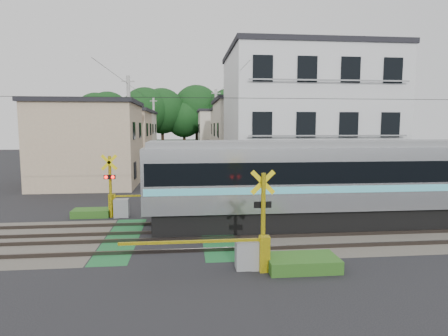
{
  "coord_description": "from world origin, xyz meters",
  "views": [
    {
      "loc": [
        0.66,
        -14.69,
        4.42
      ],
      "look_at": [
        2.66,
        5.0,
        2.2
      ],
      "focal_mm": 30.0,
      "sensor_mm": 36.0,
      "label": 1
    }
  ],
  "objects": [
    {
      "name": "commuter_train",
      "position": [
        7.99,
        1.2,
        2.0
      ],
      "size": [
        18.21,
        2.87,
        3.78
      ],
      "color": "black",
      "rests_on": "ground"
    },
    {
      "name": "crossing_signal_far",
      "position": [
        -2.59,
        3.65,
        0.71
      ],
      "size": [
        4.74,
        0.65,
        3.09
      ],
      "color": "yellow",
      "rests_on": "ground"
    },
    {
      "name": "weed_patches",
      "position": [
        1.76,
        -0.09,
        0.18
      ],
      "size": [
        10.25,
        8.8,
        0.4
      ],
      "color": "#2D5E1E",
      "rests_on": "ground"
    },
    {
      "name": "ground",
      "position": [
        0.0,
        0.0,
        0.0
      ],
      "size": [
        120.0,
        120.0,
        0.0
      ],
      "primitive_type": "plane",
      "color": "black"
    },
    {
      "name": "track_bed",
      "position": [
        0.0,
        0.0,
        0.04
      ],
      "size": [
        120.0,
        120.0,
        0.14
      ],
      "color": "#47423A",
      "rests_on": "ground"
    },
    {
      "name": "crossing_signal_near",
      "position": [
        2.59,
        -3.65,
        0.71
      ],
      "size": [
        4.74,
        0.65,
        3.09
      ],
      "color": "yellow",
      "rests_on": "ground"
    },
    {
      "name": "catenary",
      "position": [
        6.0,
        0.03,
        3.7
      ],
      "size": [
        60.0,
        5.04,
        7.0
      ],
      "color": "#2D2D33",
      "rests_on": "ground"
    },
    {
      "name": "utility_poles",
      "position": [
        -1.05,
        23.01,
        4.08
      ],
      "size": [
        7.9,
        42.0,
        8.0
      ],
      "color": "#A5A5A0",
      "rests_on": "ground"
    },
    {
      "name": "tree_hill",
      "position": [
        -0.2,
        48.25,
        5.52
      ],
      "size": [
        40.0,
        12.79,
        11.41
      ],
      "color": "#133914",
      "rests_on": "ground"
    },
    {
      "name": "houses_row",
      "position": [
        0.25,
        25.92,
        3.24
      ],
      "size": [
        22.07,
        31.35,
        6.8
      ],
      "color": "tan",
      "rests_on": "ground"
    },
    {
      "name": "apartment_block",
      "position": [
        8.5,
        9.49,
        4.66
      ],
      "size": [
        10.2,
        8.36,
        9.3
      ],
      "color": "silver",
      "rests_on": "ground"
    },
    {
      "name": "pedestrian",
      "position": [
        -0.21,
        24.68,
        0.92
      ],
      "size": [
        0.79,
        0.67,
        1.84
      ],
      "primitive_type": "imported",
      "rotation": [
        0.0,
        0.0,
        2.73
      ],
      "color": "#23252B",
      "rests_on": "ground"
    }
  ]
}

